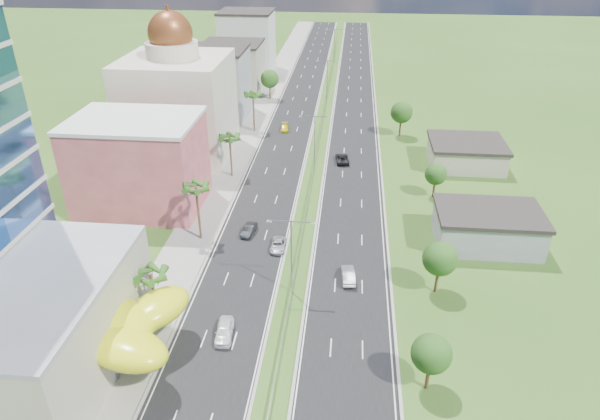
% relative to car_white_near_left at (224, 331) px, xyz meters
% --- Properties ---
extents(ground, '(500.00, 500.00, 0.00)m').
position_rel_car_white_near_left_xyz_m(ground, '(6.95, -0.62, -0.87)').
color(ground, '#2D5119').
rests_on(ground, ground).
extents(road_left, '(11.00, 260.00, 0.04)m').
position_rel_car_white_near_left_xyz_m(road_left, '(-0.55, 89.38, -0.85)').
color(road_left, black).
rests_on(road_left, ground).
extents(road_right, '(11.00, 260.00, 0.04)m').
position_rel_car_white_near_left_xyz_m(road_right, '(14.45, 89.38, -0.85)').
color(road_right, black).
rests_on(road_right, ground).
extents(sidewalk_left, '(7.00, 260.00, 0.12)m').
position_rel_car_white_near_left_xyz_m(sidewalk_left, '(-10.05, 89.38, -0.81)').
color(sidewalk_left, gray).
rests_on(sidewalk_left, ground).
extents(median_guardrail, '(0.10, 216.06, 0.76)m').
position_rel_car_white_near_left_xyz_m(median_guardrail, '(6.95, 71.37, -0.26)').
color(median_guardrail, gray).
rests_on(median_guardrail, ground).
extents(streetlight_median_b, '(6.04, 0.25, 11.00)m').
position_rel_car_white_near_left_xyz_m(streetlight_median_b, '(6.95, 9.38, 5.87)').
color(streetlight_median_b, gray).
rests_on(streetlight_median_b, ground).
extents(streetlight_median_c, '(6.04, 0.25, 11.00)m').
position_rel_car_white_near_left_xyz_m(streetlight_median_c, '(6.95, 49.38, 5.87)').
color(streetlight_median_c, gray).
rests_on(streetlight_median_c, ground).
extents(streetlight_median_d, '(6.04, 0.25, 11.00)m').
position_rel_car_white_near_left_xyz_m(streetlight_median_d, '(6.95, 94.38, 5.87)').
color(streetlight_median_d, gray).
rests_on(streetlight_median_d, ground).
extents(streetlight_median_e, '(6.04, 0.25, 11.00)m').
position_rel_car_white_near_left_xyz_m(streetlight_median_e, '(6.95, 139.38, 5.87)').
color(streetlight_median_e, gray).
rests_on(streetlight_median_e, ground).
extents(lime_canopy, '(18.00, 15.00, 7.40)m').
position_rel_car_white_near_left_xyz_m(lime_canopy, '(-13.05, -4.62, 4.12)').
color(lime_canopy, '#D3DA15').
rests_on(lime_canopy, ground).
extents(pink_shophouse, '(20.00, 15.00, 15.00)m').
position_rel_car_white_near_left_xyz_m(pink_shophouse, '(-21.05, 31.38, 6.63)').
color(pink_shophouse, '#B34958').
rests_on(pink_shophouse, ground).
extents(domed_building, '(20.00, 20.00, 28.70)m').
position_rel_car_white_near_left_xyz_m(domed_building, '(-21.05, 54.38, 10.48)').
color(domed_building, beige).
rests_on(domed_building, ground).
extents(midrise_grey, '(16.00, 15.00, 16.00)m').
position_rel_car_white_near_left_xyz_m(midrise_grey, '(-20.05, 79.38, 7.13)').
color(midrise_grey, gray).
rests_on(midrise_grey, ground).
extents(midrise_beige, '(16.00, 15.00, 13.00)m').
position_rel_car_white_near_left_xyz_m(midrise_beige, '(-20.05, 101.38, 5.63)').
color(midrise_beige, '#B4AB94').
rests_on(midrise_beige, ground).
extents(midrise_white, '(16.00, 15.00, 18.00)m').
position_rel_car_white_near_left_xyz_m(midrise_white, '(-20.05, 124.38, 8.13)').
color(midrise_white, silver).
rests_on(midrise_white, ground).
extents(shed_near, '(15.00, 10.00, 5.00)m').
position_rel_car_white_near_left_xyz_m(shed_near, '(34.95, 24.38, 1.63)').
color(shed_near, gray).
rests_on(shed_near, ground).
extents(shed_far, '(14.00, 12.00, 4.40)m').
position_rel_car_white_near_left_xyz_m(shed_far, '(36.95, 54.38, 1.33)').
color(shed_far, '#B4AB94').
rests_on(shed_far, ground).
extents(palm_tree_b, '(3.60, 3.60, 8.10)m').
position_rel_car_white_near_left_xyz_m(palm_tree_b, '(-8.55, 1.38, 6.19)').
color(palm_tree_b, '#47301C').
rests_on(palm_tree_b, ground).
extents(palm_tree_c, '(3.60, 3.60, 9.60)m').
position_rel_car_white_near_left_xyz_m(palm_tree_c, '(-8.55, 21.38, 7.63)').
color(palm_tree_c, '#47301C').
rests_on(palm_tree_c, ground).
extents(palm_tree_d, '(3.60, 3.60, 8.60)m').
position_rel_car_white_near_left_xyz_m(palm_tree_d, '(-8.55, 44.38, 6.67)').
color(palm_tree_d, '#47301C').
rests_on(palm_tree_d, ground).
extents(palm_tree_e, '(3.60, 3.60, 9.40)m').
position_rel_car_white_near_left_xyz_m(palm_tree_e, '(-8.55, 69.38, 7.43)').
color(palm_tree_e, '#47301C').
rests_on(palm_tree_e, ground).
extents(leafy_tree_lfar, '(4.90, 4.90, 8.05)m').
position_rel_car_white_near_left_xyz_m(leafy_tree_lfar, '(-8.55, 94.38, 4.70)').
color(leafy_tree_lfar, '#47301C').
rests_on(leafy_tree_lfar, ground).
extents(leafy_tree_ra, '(4.20, 4.20, 6.90)m').
position_rel_car_white_near_left_xyz_m(leafy_tree_ra, '(22.95, -5.62, 3.90)').
color(leafy_tree_ra, '#47301C').
rests_on(leafy_tree_ra, ground).
extents(leafy_tree_rb, '(4.55, 4.55, 7.47)m').
position_rel_car_white_near_left_xyz_m(leafy_tree_rb, '(25.95, 11.38, 4.30)').
color(leafy_tree_rb, '#47301C').
rests_on(leafy_tree_rb, ground).
extents(leafy_tree_rc, '(3.85, 3.85, 6.33)m').
position_rel_car_white_near_left_xyz_m(leafy_tree_rc, '(28.95, 39.38, 3.50)').
color(leafy_tree_rc, '#47301C').
rests_on(leafy_tree_rc, ground).
extents(leafy_tree_rd, '(4.90, 4.90, 8.05)m').
position_rel_car_white_near_left_xyz_m(leafy_tree_rd, '(24.95, 69.38, 4.70)').
color(leafy_tree_rd, '#47301C').
rests_on(leafy_tree_rd, ground).
extents(car_white_near_left, '(2.38, 5.05, 1.67)m').
position_rel_car_white_near_left_xyz_m(car_white_near_left, '(0.00, 0.00, 0.00)').
color(car_white_near_left, white).
rests_on(car_white_near_left, road_left).
extents(car_dark_left, '(2.12, 4.46, 1.41)m').
position_rel_car_white_near_left_xyz_m(car_dark_left, '(-1.38, 23.50, -0.13)').
color(car_dark_left, black).
rests_on(car_dark_left, road_left).
extents(car_silver_mid_left, '(2.15, 4.60, 1.27)m').
position_rel_car_white_near_left_xyz_m(car_silver_mid_left, '(3.75, 19.63, -0.20)').
color(car_silver_mid_left, '#A8AAB0').
rests_on(car_silver_mid_left, road_left).
extents(car_yellow_far_left, '(2.22, 4.62, 1.30)m').
position_rel_car_white_near_left_xyz_m(car_yellow_far_left, '(-1.55, 70.42, -0.19)').
color(car_yellow_far_left, gold).
rests_on(car_yellow_far_left, road_left).
extents(car_silver_right, '(2.11, 4.94, 1.58)m').
position_rel_car_white_near_left_xyz_m(car_silver_right, '(14.35, 12.79, -0.04)').
color(car_silver_right, '#ABADB3').
rests_on(car_silver_right, road_right).
extents(car_dark_far_right, '(3.09, 5.61, 1.49)m').
position_rel_car_white_near_left_xyz_m(car_dark_far_right, '(12.39, 53.21, -0.09)').
color(car_dark_far_right, black).
rests_on(car_dark_far_right, road_right).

